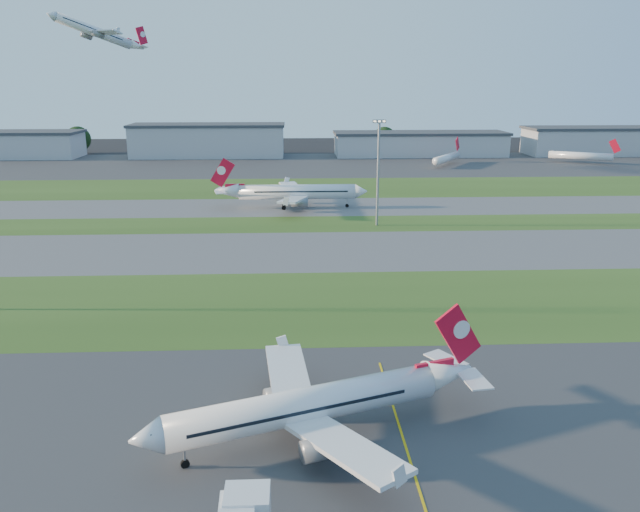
{
  "coord_description": "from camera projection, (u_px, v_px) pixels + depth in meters",
  "views": [
    {
      "loc": [
        -5.84,
        -42.38,
        34.87
      ],
      "look_at": [
        -1.46,
        55.96,
        7.0
      ],
      "focal_mm": 35.0,
      "sensor_mm": 36.0,
      "label": 1
    }
  ],
  "objects": [
    {
      "name": "airliner_parked",
      "position": [
        308.0,
        406.0,
        61.69
      ],
      "size": [
        33.11,
        28.0,
        10.79
      ],
      "rotation": [
        0.0,
        0.0,
        0.35
      ],
      "color": "white",
      "rests_on": "ground"
    },
    {
      "name": "apron_far",
      "position": [
        306.0,
        164.0,
        266.76
      ],
      "size": [
        400.0,
        80.0,
        0.01
      ],
      "primitive_type": "cube",
      "color": "#333335",
      "rests_on": "ground"
    },
    {
      "name": "hangar_east",
      "position": [
        420.0,
        144.0,
        296.42
      ],
      "size": [
        81.6,
        23.0,
        11.2
      ],
      "color": "#AAACB2",
      "rests_on": "ground"
    },
    {
      "name": "tree_west",
      "position": [
        78.0,
        139.0,
        303.36
      ],
      "size": [
        12.1,
        12.1,
        13.2
      ],
      "color": "black",
      "rests_on": "ground"
    },
    {
      "name": "light_mast_centre",
      "position": [
        378.0,
        166.0,
        150.91
      ],
      "size": [
        3.2,
        0.7,
        25.8
      ],
      "color": "gray",
      "rests_on": "ground"
    },
    {
      "name": "grass_strip_b",
      "position": [
        316.0,
        224.0,
        156.22
      ],
      "size": [
        300.0,
        18.0,
        0.01
      ],
      "primitive_type": "cube",
      "color": "#2D4A18",
      "rests_on": "ground"
    },
    {
      "name": "airliner_taxiing",
      "position": [
        296.0,
        192.0,
        175.06
      ],
      "size": [
        40.42,
        34.33,
        12.62
      ],
      "rotation": [
        0.0,
        0.0,
        3.14
      ],
      "color": "white",
      "rests_on": "ground"
    },
    {
      "name": "mini_jet_near",
      "position": [
        447.0,
        158.0,
        262.08
      ],
      "size": [
        17.07,
        24.91,
        9.48
      ],
      "rotation": [
        0.0,
        0.0,
        0.99
      ],
      "color": "white",
      "rests_on": "ground"
    },
    {
      "name": "taxiway_b",
      "position": [
        313.0,
        207.0,
        177.37
      ],
      "size": [
        300.0,
        26.0,
        0.01
      ],
      "primitive_type": "cube",
      "color": "#515154",
      "rests_on": "ground"
    },
    {
      "name": "grass_strip_a",
      "position": [
        330.0,
        304.0,
        100.47
      ],
      "size": [
        300.0,
        34.0,
        0.01
      ],
      "primitive_type": "cube",
      "color": "#2D4A18",
      "rests_on": "ground"
    },
    {
      "name": "tree_east",
      "position": [
        534.0,
        140.0,
        310.39
      ],
      "size": [
        10.45,
        10.45,
        11.4
      ],
      "color": "black",
      "rests_on": "ground"
    },
    {
      "name": "tree_mid_west",
      "position": [
        263.0,
        142.0,
        303.73
      ],
      "size": [
        9.9,
        9.9,
        10.8
      ],
      "color": "black",
      "rests_on": "ground"
    },
    {
      "name": "airliner_departing",
      "position": [
        95.0,
        32.0,
        235.51
      ],
      "size": [
        29.47,
        25.82,
        11.37
      ],
      "rotation": [
        0.0,
        0.0,
        0.69
      ],
      "color": "white"
    },
    {
      "name": "tree_mid_east",
      "position": [
        384.0,
        139.0,
        308.92
      ],
      "size": [
        11.55,
        11.55,
        12.6
      ],
      "color": "black",
      "rests_on": "ground"
    },
    {
      "name": "hangar_west",
      "position": [
        208.0,
        140.0,
        291.59
      ],
      "size": [
        71.4,
        23.0,
        15.2
      ],
      "color": "#AAACB2",
      "rests_on": "ground"
    },
    {
      "name": "taxiway_a",
      "position": [
        321.0,
        250.0,
        132.19
      ],
      "size": [
        300.0,
        32.0,
        0.01
      ],
      "primitive_type": "cube",
      "color": "#515154",
      "rests_on": "ground"
    },
    {
      "name": "mini_jet_far",
      "position": [
        581.0,
        156.0,
        269.24
      ],
      "size": [
        25.92,
        15.28,
        9.48
      ],
      "rotation": [
        0.0,
        0.0,
        -0.5
      ],
      "color": "white",
      "rests_on": "ground"
    },
    {
      "name": "grass_strip_c",
      "position": [
        310.0,
        188.0,
        209.09
      ],
      "size": [
        300.0,
        40.0,
        0.01
      ],
      "primitive_type": "cube",
      "color": "#2D4A18",
      "rests_on": "ground"
    },
    {
      "name": "hangar_far_east",
      "position": [
        625.0,
        141.0,
        300.44
      ],
      "size": [
        96.9,
        23.0,
        13.2
      ],
      "color": "#AAACB2",
      "rests_on": "ground"
    }
  ]
}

